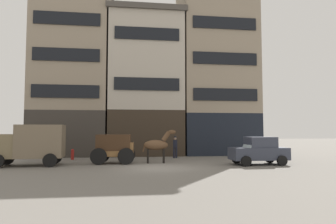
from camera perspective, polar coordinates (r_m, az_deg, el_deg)
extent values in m
plane|color=slate|center=(17.98, -2.00, -10.83)|extent=(120.00, 120.00, 0.00)
cube|color=#38332D|center=(28.85, -18.18, -3.99)|extent=(6.57, 6.17, 3.98)
cube|color=gray|center=(29.93, -17.86, 11.97)|extent=(6.57, 6.17, 12.49)
cube|color=black|center=(25.98, -19.32, 3.83)|extent=(5.52, 0.12, 1.10)
cube|color=black|center=(26.55, -19.18, 10.53)|extent=(5.52, 0.12, 1.10)
cube|color=black|center=(27.48, -19.03, 16.86)|extent=(5.52, 0.12, 1.10)
cube|color=#33281E|center=(28.38, -4.51, -4.09)|extent=(6.75, 6.17, 4.06)
cube|color=#B7AD9E|center=(29.07, -4.44, 8.84)|extent=(6.75, 6.17, 8.94)
cube|color=#47423D|center=(30.44, -4.40, 17.55)|extent=(7.25, 6.67, 0.50)
cube|color=black|center=(25.56, -4.10, 5.46)|extent=(5.67, 0.12, 1.10)
cube|color=black|center=(26.64, -4.06, 15.00)|extent=(5.67, 0.12, 1.10)
cube|color=black|center=(29.59, 9.32, -4.25)|extent=(7.07, 6.17, 3.84)
cube|color=gray|center=(30.70, 9.15, 11.82)|extent=(7.07, 6.17, 13.15)
cube|color=black|center=(26.79, 11.17, 3.35)|extent=(5.94, 0.12, 1.10)
cube|color=black|center=(27.38, 11.09, 10.20)|extent=(5.94, 0.12, 1.10)
cube|color=black|center=(28.34, 11.00, 16.66)|extent=(5.94, 0.12, 1.10)
cube|color=brown|center=(20.52, -10.57, -7.92)|extent=(2.77, 1.46, 0.36)
cube|color=#3D2819|center=(20.48, -10.54, -5.88)|extent=(2.36, 1.24, 1.10)
cube|color=brown|center=(20.39, -7.32, -6.62)|extent=(0.46, 1.06, 0.50)
cylinder|color=black|center=(21.16, -7.90, -8.22)|extent=(1.10, 0.15, 1.10)
cylinder|color=black|center=(19.74, -8.19, -8.55)|extent=(1.10, 0.15, 1.10)
cylinder|color=black|center=(21.36, -12.77, -8.12)|extent=(1.10, 0.15, 1.10)
cylinder|color=black|center=(19.96, -13.41, -8.43)|extent=(1.10, 0.15, 1.10)
ellipsoid|color=#513823|center=(20.54, -2.39, -6.44)|extent=(1.73, 0.70, 0.70)
cylinder|color=#513823|center=(20.55, -0.36, -4.77)|extent=(0.68, 0.36, 0.76)
ellipsoid|color=#513823|center=(20.57, 0.75, -3.93)|extent=(0.57, 0.27, 0.30)
cylinder|color=#513823|center=(20.54, -4.66, -6.85)|extent=(0.27, 0.12, 0.65)
cylinder|color=black|center=(20.79, -0.88, -8.54)|extent=(0.14, 0.14, 0.95)
cylinder|color=black|center=(20.43, -0.82, -8.63)|extent=(0.14, 0.14, 0.95)
cylinder|color=black|center=(20.76, -3.94, -8.54)|extent=(0.14, 0.14, 0.95)
cylinder|color=black|center=(20.40, -3.94, -8.63)|extent=(0.14, 0.14, 0.95)
cube|color=#7A6B4C|center=(21.11, -28.36, -5.87)|extent=(1.53, 1.80, 1.50)
cube|color=#756651|center=(20.66, -23.53, -5.23)|extent=(2.94, 2.11, 2.10)
cube|color=silver|center=(21.23, -29.51, -5.14)|extent=(0.30, 1.37, 0.64)
cylinder|color=black|center=(22.20, -28.85, -7.92)|extent=(0.85, 0.28, 0.84)
cylinder|color=black|center=(19.66, -22.02, -8.72)|extent=(0.85, 0.28, 0.84)
cylinder|color=black|center=(21.53, -21.12, -8.28)|extent=(0.85, 0.28, 0.84)
cube|color=#333847|center=(20.46, 17.20, -7.74)|extent=(3.70, 1.60, 0.80)
cube|color=#333847|center=(20.48, 17.55, -5.63)|extent=(1.80, 1.44, 0.70)
cube|color=silver|center=(20.14, 15.35, -6.08)|extent=(0.34, 1.31, 0.56)
cylinder|color=black|center=(19.25, 14.99, -9.24)|extent=(0.66, 0.18, 0.66)
cylinder|color=black|center=(20.81, 13.21, -8.84)|extent=(0.66, 0.18, 0.66)
cylinder|color=black|center=(20.28, 21.35, -8.83)|extent=(0.66, 0.18, 0.66)
cylinder|color=black|center=(21.76, 19.20, -8.51)|extent=(0.66, 0.18, 0.66)
cylinder|color=black|center=(24.28, 1.17, -7.96)|extent=(0.16, 0.16, 0.85)
cylinder|color=black|center=(24.31, 1.64, -7.95)|extent=(0.16, 0.16, 0.85)
cylinder|color=black|center=(24.26, 1.40, -6.22)|extent=(0.49, 0.49, 0.62)
sphere|color=tan|center=(24.24, 1.40, -5.19)|extent=(0.22, 0.22, 0.22)
cylinder|color=black|center=(24.24, 1.40, -4.95)|extent=(0.28, 0.28, 0.02)
cylinder|color=black|center=(24.24, 1.40, -4.83)|extent=(0.18, 0.18, 0.09)
cylinder|color=maroon|center=(24.06, -18.13, -8.00)|extent=(0.24, 0.24, 0.70)
sphere|color=maroon|center=(24.04, -18.11, -7.12)|extent=(0.22, 0.22, 0.22)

